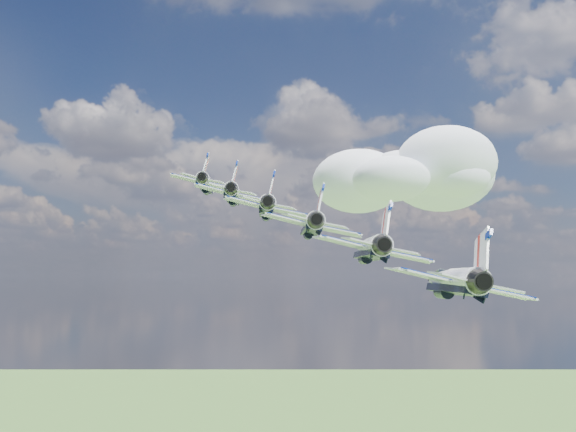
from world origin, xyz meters
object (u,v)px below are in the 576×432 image
(jet_4, at_px, (370,248))
(jet_3, at_px, (311,225))
(jet_2, at_px, (268,208))
(jet_1, at_px, (234,195))
(jet_0, at_px, (206,184))
(jet_5, at_px, (452,281))

(jet_4, bearing_deg, jet_3, 115.48)
(jet_4, bearing_deg, jet_2, 115.48)
(jet_1, distance_m, jet_2, 12.70)
(jet_1, bearing_deg, jet_2, -64.52)
(jet_2, bearing_deg, jet_0, 115.48)
(jet_1, relative_size, jet_5, 1.00)
(jet_5, bearing_deg, jet_2, 115.48)
(jet_4, height_order, jet_5, jet_4)
(jet_2, xyz_separation_m, jet_3, (8.24, -9.09, -3.26))
(jet_0, xyz_separation_m, jet_3, (24.72, -27.28, -9.79))
(jet_3, height_order, jet_5, jet_3)
(jet_5, bearing_deg, jet_3, 115.48)
(jet_2, relative_size, jet_3, 1.00)
(jet_1, distance_m, jet_4, 38.09)
(jet_0, xyz_separation_m, jet_2, (16.48, -18.18, -6.53))
(jet_0, xyz_separation_m, jet_1, (8.24, -9.09, -3.26))
(jet_1, xyz_separation_m, jet_5, (32.96, -36.37, -13.05))
(jet_4, bearing_deg, jet_0, 115.48)
(jet_5, bearing_deg, jet_0, 115.48)
(jet_0, bearing_deg, jet_1, -64.52)
(jet_3, bearing_deg, jet_4, -64.52)
(jet_0, height_order, jet_1, jet_0)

